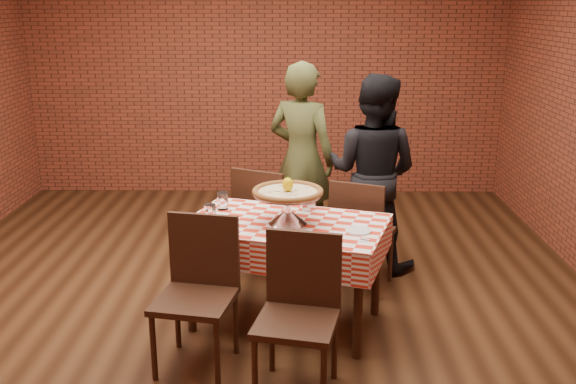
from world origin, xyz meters
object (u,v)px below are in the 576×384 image
object	(u,v)px
condiment_caddy	(309,201)
chair_far_left	(270,220)
pizza	(288,192)
chair_near_right	(296,320)
pizza_stand	(288,208)
chair_far_right	(363,233)
water_glass_left	(210,213)
chair_near_left	(194,298)
table	(286,274)
diner_olive	(302,159)
diner_black	(373,172)
water_glass_right	(223,201)

from	to	relation	value
condiment_caddy	chair_far_left	world-z (taller)	chair_far_left
pizza	chair_near_right	distance (m)	0.99
pizza_stand	chair_far_left	size ratio (longest dim) A/B	0.50
chair_far_right	chair_far_left	bearing A→B (deg)	3.64
chair_near_right	chair_far_right	world-z (taller)	chair_near_right
water_glass_left	chair_near_left	distance (m)	0.68
table	diner_olive	size ratio (longest dim) A/B	0.77
condiment_caddy	chair_far_right	distance (m)	0.66
water_glass_left	condiment_caddy	xyz separation A→B (m)	(0.68, 0.29, 0.00)
chair_near_left	diner_olive	bearing A→B (deg)	82.15
pizza_stand	diner_black	xyz separation A→B (m)	(0.70, 1.11, -0.04)
water_glass_right	chair_far_right	size ratio (longest dim) A/B	0.14
chair_near_right	chair_near_left	bearing A→B (deg)	168.02
pizza_stand	pizza	world-z (taller)	pizza
pizza_stand	diner_olive	world-z (taller)	diner_olive
chair_far_left	diner_olive	size ratio (longest dim) A/B	0.54
water_glass_right	chair_far_left	xyz separation A→B (m)	(0.31, 0.60, -0.35)
condiment_caddy	chair_far_left	bearing A→B (deg)	117.76
pizza_stand	chair_near_right	size ratio (longest dim) A/B	0.51
pizza	diner_olive	size ratio (longest dim) A/B	0.28
chair_near_left	diner_black	bearing A→B (deg)	63.76
water_glass_left	chair_near_right	world-z (taller)	chair_near_right
chair_near_right	diner_black	distance (m)	2.09
chair_near_right	chair_far_right	size ratio (longest dim) A/B	1.02
chair_near_left	chair_far_left	size ratio (longest dim) A/B	1.00
water_glass_right	chair_near_right	bearing A→B (deg)	-64.80
pizza	diner_black	world-z (taller)	diner_black
condiment_caddy	diner_olive	world-z (taller)	diner_olive
water_glass_left	diner_black	bearing A→B (deg)	41.88
chair_far_right	condiment_caddy	bearing A→B (deg)	60.69
water_glass_left	chair_far_right	bearing A→B (deg)	29.50
chair_far_right	table	bearing A→B (deg)	68.76
chair_near_left	chair_near_right	xyz separation A→B (m)	(0.62, -0.28, -0.00)
table	chair_near_right	world-z (taller)	chair_near_right
table	pizza_stand	world-z (taller)	pizza_stand
pizza	condiment_caddy	distance (m)	0.37
table	chair_far_left	distance (m)	0.90
chair_far_left	diner_black	xyz separation A→B (m)	(0.86, 0.21, 0.36)
diner_olive	chair_near_left	bearing A→B (deg)	97.98
table	diner_black	distance (m)	1.38
chair_far_left	water_glass_right	bearing A→B (deg)	87.46
pizza_stand	chair_far_right	size ratio (longest dim) A/B	0.52
table	pizza_stand	xyz separation A→B (m)	(0.01, -0.02, 0.49)
pizza_stand	chair_near_left	world-z (taller)	pizza_stand
chair_near_right	pizza	bearing A→B (deg)	106.09
diner_olive	diner_black	size ratio (longest dim) A/B	1.05
chair_far_right	water_glass_left	bearing A→B (deg)	52.20
table	pizza	bearing A→B (deg)	-53.00
water_glass_left	chair_far_right	size ratio (longest dim) A/B	0.14
table	pizza_stand	distance (m)	0.49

